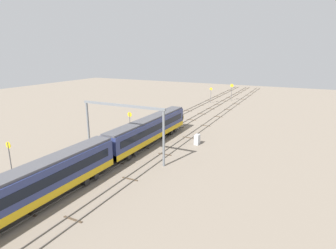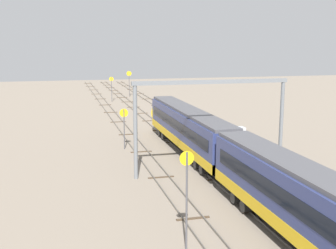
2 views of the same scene
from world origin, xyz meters
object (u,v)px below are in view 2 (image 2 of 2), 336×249
speed_sign_far_trackside (129,80)px  speed_sign_distant_end (187,189)px  speed_sign_near_foreground (124,123)px  speed_sign_mid_trackside (112,86)px  relay_cabinet (241,134)px  overhead_gantry (212,106)px

speed_sign_far_trackside → speed_sign_distant_end: (-75.53, 8.72, -0.15)m
speed_sign_near_foreground → speed_sign_mid_trackside: 42.19m
speed_sign_near_foreground → speed_sign_far_trackside: size_ratio=0.81×
speed_sign_mid_trackside → speed_sign_far_trackside: size_ratio=0.89×
speed_sign_mid_trackside → speed_sign_distant_end: 67.82m
speed_sign_mid_trackside → relay_cabinet: (-41.84, -10.95, -2.40)m
speed_sign_distant_end → speed_sign_mid_trackside: bearing=-3.2°
speed_sign_near_foreground → relay_cabinet: size_ratio=2.51×
overhead_gantry → speed_sign_near_foreground: (11.35, 6.48, -3.23)m
overhead_gantry → relay_cabinet: overhead_gantry is taller
speed_sign_distant_end → speed_sign_far_trackside: bearing=-6.6°
speed_sign_near_foreground → speed_sign_distant_end: (-25.68, 0.16, 0.65)m
speed_sign_far_trackside → relay_cabinet: (-49.65, -5.98, -2.97)m
speed_sign_distant_end → overhead_gantry: bearing=-24.9°
overhead_gantry → speed_sign_mid_trackside: bearing=3.1°
speed_sign_near_foreground → speed_sign_distant_end: size_ratio=0.78×
relay_cabinet → speed_sign_mid_trackside: bearing=14.7°
speed_sign_near_foreground → speed_sign_mid_trackside: size_ratio=0.91×
speed_sign_distant_end → speed_sign_near_foreground: bearing=-0.4°
relay_cabinet → speed_sign_far_trackside: bearing=6.9°
overhead_gantry → speed_sign_near_foreground: 13.46m
speed_sign_near_foreground → speed_sign_far_trackside: (49.85, -8.56, 0.80)m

